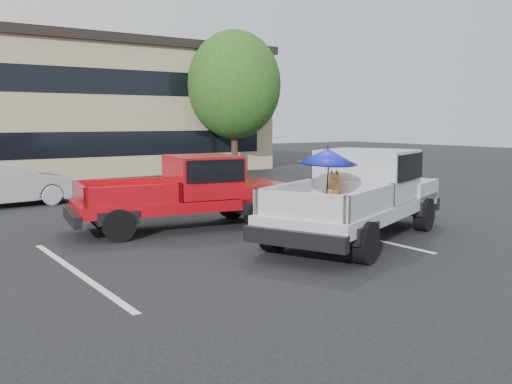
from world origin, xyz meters
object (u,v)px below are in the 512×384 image
tree_right (234,85)px  silver_sedan (5,184)px  tree_back (113,87)px  red_pickup (197,189)px  silver_pickup (363,189)px

tree_right → silver_sedan: 13.12m
tree_back → red_pickup: bearing=-105.5°
silver_pickup → red_pickup: size_ratio=1.12×
tree_back → red_pickup: size_ratio=1.33×
tree_right → silver_sedan: bearing=-154.7°
tree_right → red_pickup: 14.66m
tree_right → silver_pickup: (-6.04, -14.59, -3.16)m
red_pickup → silver_sedan: bearing=125.2°
tree_right → silver_sedan: tree_right is taller
silver_pickup → silver_sedan: bearing=97.4°
tree_right → red_pickup: bearing=-126.0°
silver_pickup → red_pickup: (-2.37, 3.03, -0.13)m
tree_right → tree_back: bearing=110.6°
red_pickup → silver_sedan: 6.86m
red_pickup → silver_sedan: size_ratio=1.33×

